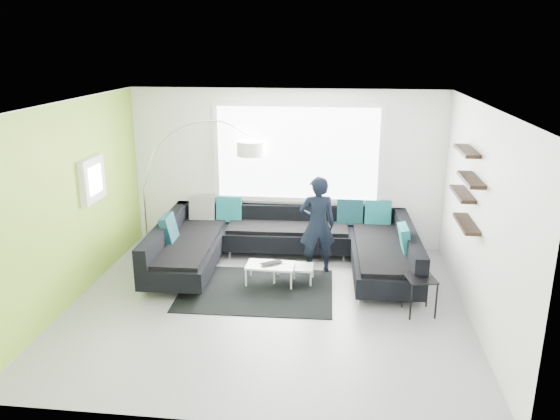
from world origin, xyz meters
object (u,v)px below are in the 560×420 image
object	(u,v)px
side_table	(419,296)
person	(317,225)
sectional_sofa	(285,247)
laptop	(273,264)
arc_lamp	(143,187)
coffee_table	(282,273)

from	to	relation	value
side_table	person	xyz separation A→B (m)	(-1.46, 1.28, 0.53)
sectional_sofa	side_table	world-z (taller)	sectional_sofa
laptop	sectional_sofa	bearing A→B (deg)	44.03
sectional_sofa	laptop	size ratio (longest dim) A/B	10.20
arc_lamp	side_table	xyz separation A→B (m)	(4.50, -1.87, -0.89)
sectional_sofa	person	size ratio (longest dim) A/B	2.66
sectional_sofa	laptop	distance (m)	0.58
coffee_table	arc_lamp	xyz separation A→B (m)	(-2.54, 1.09, 1.00)
arc_lamp	person	bearing A→B (deg)	-19.33
sectional_sofa	person	world-z (taller)	person
sectional_sofa	side_table	xyz separation A→B (m)	(1.98, -1.28, -0.13)
arc_lamp	laptop	distance (m)	2.80
arc_lamp	coffee_table	bearing A→B (deg)	-31.52
coffee_table	laptop	xyz separation A→B (m)	(-0.13, -0.07, 0.17)
laptop	side_table	bearing A→B (deg)	-53.31
sectional_sofa	coffee_table	bearing A→B (deg)	-90.07
side_table	person	distance (m)	2.01
arc_lamp	laptop	xyz separation A→B (m)	(2.41, -1.16, -0.83)
arc_lamp	laptop	world-z (taller)	arc_lamp
side_table	laptop	bearing A→B (deg)	161.24
coffee_table	side_table	distance (m)	2.11
coffee_table	side_table	bearing A→B (deg)	-19.69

